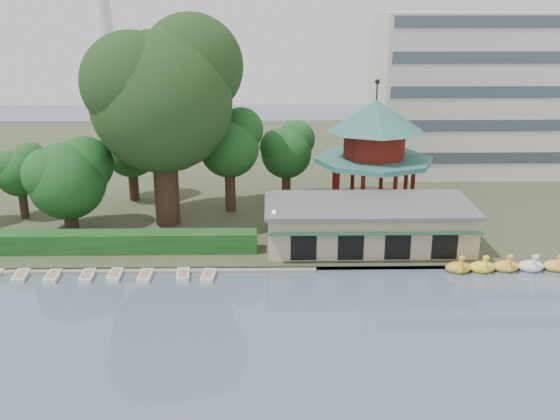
{
  "coord_description": "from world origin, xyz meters",
  "views": [
    {
      "loc": [
        1.16,
        -31.08,
        21.07
      ],
      "look_at": [
        2.0,
        18.0,
        5.0
      ],
      "focal_mm": 40.0,
      "sensor_mm": 36.0,
      "label": 1
    }
  ],
  "objects_px": {
    "dock": "(113,269)",
    "big_tree": "(163,91)",
    "boathouse": "(368,223)",
    "pavilion": "(374,145)"
  },
  "relations": [
    {
      "from": "dock",
      "to": "boathouse",
      "type": "relative_size",
      "value": 1.83
    },
    {
      "from": "dock",
      "to": "big_tree",
      "type": "bearing_deg",
      "value": 73.89
    },
    {
      "from": "dock",
      "to": "big_tree",
      "type": "relative_size",
      "value": 1.68
    },
    {
      "from": "dock",
      "to": "big_tree",
      "type": "xyz_separation_m",
      "value": [
        3.18,
        11.02,
        13.4
      ]
    },
    {
      "from": "boathouse",
      "to": "pavilion",
      "type": "bearing_deg",
      "value": 78.72
    },
    {
      "from": "dock",
      "to": "boathouse",
      "type": "bearing_deg",
      "value": 12.24
    },
    {
      "from": "big_tree",
      "to": "boathouse",
      "type": "bearing_deg",
      "value": -18.36
    },
    {
      "from": "pavilion",
      "to": "big_tree",
      "type": "height_order",
      "value": "big_tree"
    },
    {
      "from": "dock",
      "to": "big_tree",
      "type": "height_order",
      "value": "big_tree"
    },
    {
      "from": "pavilion",
      "to": "big_tree",
      "type": "relative_size",
      "value": 0.67
    }
  ]
}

